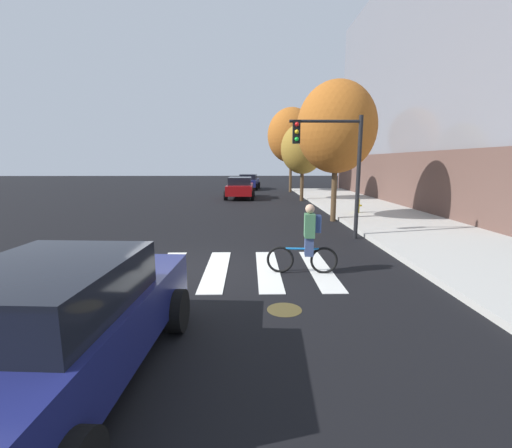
{
  "coord_description": "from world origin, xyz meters",
  "views": [
    {
      "loc": [
        1.39,
        -8.38,
        2.66
      ],
      "look_at": [
        1.59,
        1.2,
        0.95
      ],
      "focal_mm": 24.39,
      "sensor_mm": 36.0,
      "label": 1
    }
  ],
  "objects_px": {
    "cyclist": "(308,239)",
    "fire_hydrant": "(357,205)",
    "street_tree_near": "(336,127)",
    "street_tree_far": "(291,135)",
    "sedan_near": "(58,325)",
    "street_tree_mid": "(303,149)",
    "sedan_far": "(249,181)",
    "traffic_light_near": "(335,156)",
    "manhole_cover": "(284,310)",
    "sedan_mid": "(240,187)"
  },
  "relations": [
    {
      "from": "manhole_cover",
      "to": "fire_hydrant",
      "type": "xyz_separation_m",
      "value": [
        4.81,
        11.27,
        0.53
      ]
    },
    {
      "from": "sedan_far",
      "to": "street_tree_far",
      "type": "relative_size",
      "value": 0.61
    },
    {
      "from": "street_tree_near",
      "to": "manhole_cover",
      "type": "bearing_deg",
      "value": -108.36
    },
    {
      "from": "manhole_cover",
      "to": "street_tree_far",
      "type": "distance_m",
      "value": 25.79
    },
    {
      "from": "cyclist",
      "to": "street_tree_mid",
      "type": "relative_size",
      "value": 0.33
    },
    {
      "from": "sedan_far",
      "to": "cyclist",
      "type": "relative_size",
      "value": 2.61
    },
    {
      "from": "manhole_cover",
      "to": "street_tree_mid",
      "type": "height_order",
      "value": "street_tree_mid"
    },
    {
      "from": "traffic_light_near",
      "to": "street_tree_far",
      "type": "bearing_deg",
      "value": 87.68
    },
    {
      "from": "manhole_cover",
      "to": "sedan_near",
      "type": "distance_m",
      "value": 3.68
    },
    {
      "from": "traffic_light_near",
      "to": "street_tree_mid",
      "type": "distance_m",
      "value": 12.07
    },
    {
      "from": "fire_hydrant",
      "to": "sedan_near",
      "type": "bearing_deg",
      "value": -119.58
    },
    {
      "from": "sedan_near",
      "to": "street_tree_mid",
      "type": "xyz_separation_m",
      "value": [
        5.84,
        20.19,
        2.72
      ]
    },
    {
      "from": "traffic_light_near",
      "to": "cyclist",
      "type": "bearing_deg",
      "value": -111.53
    },
    {
      "from": "cyclist",
      "to": "street_tree_far",
      "type": "bearing_deg",
      "value": 84.3
    },
    {
      "from": "manhole_cover",
      "to": "sedan_far",
      "type": "distance_m",
      "value": 28.47
    },
    {
      "from": "fire_hydrant",
      "to": "street_tree_near",
      "type": "distance_m",
      "value": 4.29
    },
    {
      "from": "fire_hydrant",
      "to": "street_tree_far",
      "type": "distance_m",
      "value": 14.65
    },
    {
      "from": "sedan_near",
      "to": "street_tree_mid",
      "type": "height_order",
      "value": "street_tree_mid"
    },
    {
      "from": "traffic_light_near",
      "to": "sedan_far",
      "type": "bearing_deg",
      "value": 97.45
    },
    {
      "from": "sedan_far",
      "to": "cyclist",
      "type": "xyz_separation_m",
      "value": [
        1.42,
        -26.35,
        0.08
      ]
    },
    {
      "from": "sedan_mid",
      "to": "street_tree_far",
      "type": "height_order",
      "value": "street_tree_far"
    },
    {
      "from": "cyclist",
      "to": "fire_hydrant",
      "type": "relative_size",
      "value": 2.19
    },
    {
      "from": "street_tree_near",
      "to": "street_tree_mid",
      "type": "height_order",
      "value": "street_tree_near"
    },
    {
      "from": "sedan_mid",
      "to": "cyclist",
      "type": "height_order",
      "value": "cyclist"
    },
    {
      "from": "sedan_mid",
      "to": "street_tree_mid",
      "type": "bearing_deg",
      "value": -23.26
    },
    {
      "from": "sedan_near",
      "to": "sedan_far",
      "type": "height_order",
      "value": "sedan_near"
    },
    {
      "from": "fire_hydrant",
      "to": "street_tree_mid",
      "type": "height_order",
      "value": "street_tree_mid"
    },
    {
      "from": "sedan_near",
      "to": "sedan_far",
      "type": "bearing_deg",
      "value": 85.94
    },
    {
      "from": "manhole_cover",
      "to": "sedan_near",
      "type": "height_order",
      "value": "sedan_near"
    },
    {
      "from": "sedan_far",
      "to": "traffic_light_near",
      "type": "height_order",
      "value": "traffic_light_near"
    },
    {
      "from": "street_tree_near",
      "to": "street_tree_mid",
      "type": "bearing_deg",
      "value": 91.25
    },
    {
      "from": "cyclist",
      "to": "sedan_far",
      "type": "bearing_deg",
      "value": 93.09
    },
    {
      "from": "sedan_near",
      "to": "traffic_light_near",
      "type": "xyz_separation_m",
      "value": [
        5.12,
        8.17,
        2.04
      ]
    },
    {
      "from": "cyclist",
      "to": "traffic_light_near",
      "type": "distance_m",
      "value": 4.61
    },
    {
      "from": "sedan_mid",
      "to": "street_tree_mid",
      "type": "xyz_separation_m",
      "value": [
        4.3,
        -1.85,
        2.74
      ]
    },
    {
      "from": "sedan_mid",
      "to": "sedan_far",
      "type": "relative_size",
      "value": 1.02
    },
    {
      "from": "cyclist",
      "to": "street_tree_far",
      "type": "distance_m",
      "value": 23.5
    },
    {
      "from": "sedan_far",
      "to": "traffic_light_near",
      "type": "xyz_separation_m",
      "value": [
        2.94,
        -22.49,
        2.09
      ]
    },
    {
      "from": "sedan_mid",
      "to": "traffic_light_near",
      "type": "bearing_deg",
      "value": -75.57
    },
    {
      "from": "manhole_cover",
      "to": "traffic_light_near",
      "type": "bearing_deg",
      "value": 69.06
    },
    {
      "from": "cyclist",
      "to": "street_tree_far",
      "type": "relative_size",
      "value": 0.23
    },
    {
      "from": "sedan_near",
      "to": "traffic_light_near",
      "type": "distance_m",
      "value": 9.85
    },
    {
      "from": "sedan_near",
      "to": "cyclist",
      "type": "distance_m",
      "value": 5.61
    },
    {
      "from": "manhole_cover",
      "to": "cyclist",
      "type": "bearing_deg",
      "value": 70.15
    },
    {
      "from": "traffic_light_near",
      "to": "fire_hydrant",
      "type": "bearing_deg",
      "value": 64.5
    },
    {
      "from": "cyclist",
      "to": "fire_hydrant",
      "type": "xyz_separation_m",
      "value": [
        4.05,
        9.17,
        -0.31
      ]
    },
    {
      "from": "street_tree_mid",
      "to": "sedan_near",
      "type": "bearing_deg",
      "value": -106.14
    },
    {
      "from": "traffic_light_near",
      "to": "street_tree_far",
      "type": "height_order",
      "value": "street_tree_far"
    },
    {
      "from": "street_tree_mid",
      "to": "manhole_cover",
      "type": "bearing_deg",
      "value": -99.49
    },
    {
      "from": "sedan_near",
      "to": "sedan_far",
      "type": "xyz_separation_m",
      "value": [
        2.18,
        30.66,
        -0.05
      ]
    }
  ]
}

